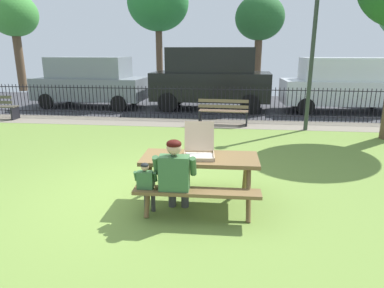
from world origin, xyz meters
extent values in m
cube|color=olive|center=(0.00, 1.27, -0.01)|extent=(28.00, 10.53, 0.02)
cube|color=gray|center=(0.00, 5.83, 0.00)|extent=(28.00, 1.40, 0.01)
cube|color=#38383D|center=(0.00, 9.82, -0.01)|extent=(28.00, 6.58, 0.01)
cube|color=brown|center=(1.02, -0.22, 0.74)|extent=(1.82, 0.80, 0.06)
cube|color=brown|center=(1.03, -0.82, 0.44)|extent=(1.81, 0.32, 0.05)
cube|color=brown|center=(1.01, 0.38, 0.44)|extent=(1.81, 0.32, 0.05)
cylinder|color=brown|center=(0.29, -0.65, 0.35)|extent=(0.08, 0.44, 0.74)
cylinder|color=brown|center=(0.27, 0.18, 0.35)|extent=(0.08, 0.44, 0.74)
cylinder|color=brown|center=(1.77, -0.62, 0.35)|extent=(0.08, 0.44, 0.74)
cylinder|color=brown|center=(1.75, 0.21, 0.35)|extent=(0.08, 0.44, 0.74)
cube|color=tan|center=(1.01, -0.24, 0.78)|extent=(0.51, 0.51, 0.01)
cube|color=silver|center=(1.01, -0.24, 0.78)|extent=(0.47, 0.47, 0.00)
cube|color=tan|center=(1.03, -0.47, 0.80)|extent=(0.47, 0.05, 0.04)
cube|color=tan|center=(0.99, -0.02, 0.80)|extent=(0.47, 0.05, 0.04)
cube|color=tan|center=(0.78, -0.26, 0.80)|extent=(0.05, 0.47, 0.04)
cube|color=tan|center=(1.24, -0.22, 0.80)|extent=(0.05, 0.47, 0.04)
cube|color=tan|center=(0.99, 0.00, 1.05)|extent=(0.48, 0.20, 0.45)
cylinder|color=#3D3D3D|center=(0.61, -0.41, 0.22)|extent=(0.12, 0.12, 0.44)
cylinder|color=#3D3D3D|center=(0.61, -0.62, 0.47)|extent=(0.16, 0.42, 0.15)
cylinder|color=#3D3D3D|center=(0.81, -0.40, 0.22)|extent=(0.12, 0.12, 0.44)
cylinder|color=#3D3D3D|center=(0.81, -0.61, 0.47)|extent=(0.16, 0.42, 0.15)
cube|color=#386638|center=(0.72, -0.83, 0.70)|extent=(0.42, 0.23, 0.52)
cylinder|color=#386638|center=(0.46, -0.78, 0.80)|extent=(0.09, 0.21, 0.31)
cylinder|color=#386638|center=(0.98, -0.77, 0.80)|extent=(0.09, 0.21, 0.31)
sphere|color=tan|center=(0.72, -0.81, 1.08)|extent=(0.21, 0.21, 0.21)
ellipsoid|color=#390C08|center=(0.72, -0.82, 1.13)|extent=(0.21, 0.20, 0.12)
cylinder|color=#373737|center=(0.24, -0.61, 0.22)|extent=(0.06, 0.06, 0.44)
cylinder|color=#373737|center=(0.25, -0.72, 0.46)|extent=(0.09, 0.23, 0.08)
cylinder|color=#373737|center=(0.35, -0.61, 0.22)|extent=(0.06, 0.06, 0.44)
cylinder|color=#373737|center=(0.35, -0.72, 0.46)|extent=(0.09, 0.23, 0.08)
cube|color=#386638|center=(0.30, -0.83, 0.58)|extent=(0.23, 0.12, 0.28)
cylinder|color=#386638|center=(0.16, -0.81, 0.64)|extent=(0.05, 0.11, 0.17)
cylinder|color=#386638|center=(0.44, -0.80, 0.64)|extent=(0.05, 0.11, 0.17)
sphere|color=tan|center=(0.30, -0.82, 0.79)|extent=(0.11, 0.11, 0.11)
ellipsoid|color=black|center=(0.30, -0.83, 0.81)|extent=(0.11, 0.11, 0.06)
cylinder|color=black|center=(0.00, 6.53, 1.05)|extent=(18.38, 0.03, 0.03)
cylinder|color=black|center=(0.00, 6.53, 0.17)|extent=(18.38, 0.03, 0.03)
cylinder|color=black|center=(-7.15, 6.53, 0.57)|extent=(0.02, 0.02, 1.14)
cylinder|color=black|center=(-7.01, 6.53, 0.57)|extent=(0.02, 0.02, 1.14)
cylinder|color=black|center=(-6.87, 6.53, 0.57)|extent=(0.02, 0.02, 1.14)
cylinder|color=black|center=(-6.73, 6.53, 0.57)|extent=(0.02, 0.02, 1.14)
cylinder|color=black|center=(-6.59, 6.53, 0.57)|extent=(0.02, 0.02, 1.14)
cylinder|color=black|center=(-6.45, 6.53, 0.57)|extent=(0.02, 0.02, 1.14)
cylinder|color=black|center=(-6.31, 6.53, 0.57)|extent=(0.02, 0.02, 1.14)
cylinder|color=black|center=(-6.17, 6.53, 0.57)|extent=(0.02, 0.02, 1.14)
cylinder|color=black|center=(-6.03, 6.53, 0.57)|extent=(0.02, 0.02, 1.14)
cylinder|color=black|center=(-5.89, 6.53, 0.57)|extent=(0.02, 0.02, 1.14)
cylinder|color=black|center=(-5.75, 6.53, 0.57)|extent=(0.02, 0.02, 1.14)
cylinder|color=black|center=(-5.61, 6.53, 0.57)|extent=(0.02, 0.02, 1.14)
cylinder|color=black|center=(-5.47, 6.53, 0.57)|extent=(0.02, 0.02, 1.14)
cylinder|color=black|center=(-5.33, 6.53, 0.57)|extent=(0.02, 0.02, 1.14)
cylinder|color=black|center=(-5.19, 6.53, 0.57)|extent=(0.02, 0.02, 1.14)
cylinder|color=black|center=(-5.05, 6.53, 0.57)|extent=(0.02, 0.02, 1.14)
cylinder|color=black|center=(-4.91, 6.53, 0.57)|extent=(0.02, 0.02, 1.14)
cylinder|color=black|center=(-4.77, 6.53, 0.57)|extent=(0.02, 0.02, 1.14)
cylinder|color=black|center=(-4.63, 6.53, 0.57)|extent=(0.02, 0.02, 1.14)
cylinder|color=black|center=(-4.49, 6.53, 0.57)|extent=(0.02, 0.02, 1.14)
cylinder|color=black|center=(-4.35, 6.53, 0.57)|extent=(0.02, 0.02, 1.14)
cylinder|color=black|center=(-4.21, 6.53, 0.57)|extent=(0.02, 0.02, 1.14)
cylinder|color=black|center=(-4.07, 6.53, 0.57)|extent=(0.02, 0.02, 1.14)
cylinder|color=black|center=(-3.93, 6.53, 0.57)|extent=(0.02, 0.02, 1.14)
cylinder|color=black|center=(-3.79, 6.53, 0.57)|extent=(0.02, 0.02, 1.14)
cylinder|color=black|center=(-3.65, 6.53, 0.57)|extent=(0.02, 0.02, 1.14)
cylinder|color=black|center=(-3.51, 6.53, 0.57)|extent=(0.02, 0.02, 1.14)
cylinder|color=black|center=(-3.37, 6.53, 0.57)|extent=(0.02, 0.02, 1.14)
cylinder|color=black|center=(-3.23, 6.53, 0.57)|extent=(0.02, 0.02, 1.14)
cylinder|color=black|center=(-3.09, 6.53, 0.57)|extent=(0.02, 0.02, 1.14)
cylinder|color=black|center=(-2.95, 6.53, 0.57)|extent=(0.02, 0.02, 1.14)
cylinder|color=black|center=(-2.81, 6.53, 0.57)|extent=(0.02, 0.02, 1.14)
cylinder|color=black|center=(-2.67, 6.53, 0.57)|extent=(0.02, 0.02, 1.14)
cylinder|color=black|center=(-2.52, 6.53, 0.57)|extent=(0.02, 0.02, 1.14)
cylinder|color=black|center=(-2.38, 6.53, 0.57)|extent=(0.02, 0.02, 1.14)
cylinder|color=black|center=(-2.24, 6.53, 0.57)|extent=(0.02, 0.02, 1.14)
cylinder|color=black|center=(-2.10, 6.53, 0.57)|extent=(0.02, 0.02, 1.14)
cylinder|color=black|center=(-1.96, 6.53, 0.57)|extent=(0.02, 0.02, 1.14)
cylinder|color=black|center=(-1.82, 6.53, 0.57)|extent=(0.02, 0.02, 1.14)
cylinder|color=black|center=(-1.68, 6.53, 0.57)|extent=(0.02, 0.02, 1.14)
cylinder|color=black|center=(-1.54, 6.53, 0.57)|extent=(0.02, 0.02, 1.14)
cylinder|color=black|center=(-1.40, 6.53, 0.57)|extent=(0.02, 0.02, 1.14)
cylinder|color=black|center=(-1.26, 6.53, 0.57)|extent=(0.02, 0.02, 1.14)
cylinder|color=black|center=(-1.12, 6.53, 0.57)|extent=(0.02, 0.02, 1.14)
cylinder|color=black|center=(-0.98, 6.53, 0.57)|extent=(0.02, 0.02, 1.14)
cylinder|color=black|center=(-0.84, 6.53, 0.57)|extent=(0.02, 0.02, 1.14)
cylinder|color=black|center=(-0.70, 6.53, 0.57)|extent=(0.02, 0.02, 1.14)
cylinder|color=black|center=(-0.56, 6.53, 0.57)|extent=(0.02, 0.02, 1.14)
cylinder|color=black|center=(-0.42, 6.53, 0.57)|extent=(0.02, 0.02, 1.14)
cylinder|color=black|center=(-0.28, 6.53, 0.57)|extent=(0.02, 0.02, 1.14)
cylinder|color=black|center=(-0.14, 6.53, 0.57)|extent=(0.02, 0.02, 1.14)
cylinder|color=black|center=(0.00, 6.53, 0.57)|extent=(0.02, 0.02, 1.14)
cylinder|color=black|center=(0.14, 6.53, 0.57)|extent=(0.02, 0.02, 1.14)
cylinder|color=black|center=(0.28, 6.53, 0.57)|extent=(0.02, 0.02, 1.14)
cylinder|color=black|center=(0.42, 6.53, 0.57)|extent=(0.02, 0.02, 1.14)
cylinder|color=black|center=(0.56, 6.53, 0.57)|extent=(0.02, 0.02, 1.14)
cylinder|color=black|center=(0.70, 6.53, 0.57)|extent=(0.02, 0.02, 1.14)
cylinder|color=black|center=(0.84, 6.53, 0.57)|extent=(0.02, 0.02, 1.14)
cylinder|color=black|center=(0.98, 6.53, 0.57)|extent=(0.02, 0.02, 1.14)
cylinder|color=black|center=(1.12, 6.53, 0.57)|extent=(0.02, 0.02, 1.14)
cylinder|color=black|center=(1.26, 6.53, 0.57)|extent=(0.02, 0.02, 1.14)
cylinder|color=black|center=(1.40, 6.53, 0.57)|extent=(0.02, 0.02, 1.14)
cylinder|color=black|center=(1.54, 6.53, 0.57)|extent=(0.02, 0.02, 1.14)
cylinder|color=black|center=(1.68, 6.53, 0.57)|extent=(0.02, 0.02, 1.14)
cylinder|color=black|center=(1.82, 6.53, 0.57)|extent=(0.02, 0.02, 1.14)
cylinder|color=black|center=(1.96, 6.53, 0.57)|extent=(0.02, 0.02, 1.14)
cylinder|color=black|center=(2.10, 6.53, 0.57)|extent=(0.02, 0.02, 1.14)
cylinder|color=black|center=(2.24, 6.53, 0.57)|extent=(0.02, 0.02, 1.14)
cylinder|color=black|center=(2.38, 6.53, 0.57)|extent=(0.02, 0.02, 1.14)
cylinder|color=black|center=(2.52, 6.53, 0.57)|extent=(0.02, 0.02, 1.14)
cylinder|color=black|center=(2.67, 6.53, 0.57)|extent=(0.02, 0.02, 1.14)
cylinder|color=black|center=(2.81, 6.53, 0.57)|extent=(0.02, 0.02, 1.14)
cylinder|color=black|center=(2.95, 6.53, 0.57)|extent=(0.02, 0.02, 1.14)
cylinder|color=black|center=(3.09, 6.53, 0.57)|extent=(0.02, 0.02, 1.14)
cylinder|color=black|center=(3.23, 6.53, 0.57)|extent=(0.02, 0.02, 1.14)
cylinder|color=black|center=(3.37, 6.53, 0.57)|extent=(0.02, 0.02, 1.14)
cylinder|color=black|center=(3.51, 6.53, 0.57)|extent=(0.02, 0.02, 1.14)
cylinder|color=black|center=(3.65, 6.53, 0.57)|extent=(0.02, 0.02, 1.14)
cylinder|color=black|center=(3.79, 6.53, 0.57)|extent=(0.02, 0.02, 1.14)
cylinder|color=black|center=(3.93, 6.53, 0.57)|extent=(0.02, 0.02, 1.14)
cylinder|color=black|center=(4.07, 6.53, 0.57)|extent=(0.02, 0.02, 1.14)
cylinder|color=black|center=(4.21, 6.53, 0.57)|extent=(0.02, 0.02, 1.14)
cylinder|color=black|center=(4.35, 6.53, 0.57)|extent=(0.02, 0.02, 1.14)
cylinder|color=black|center=(4.49, 6.53, 0.57)|extent=(0.02, 0.02, 1.14)
cylinder|color=black|center=(4.63, 6.53, 0.57)|extent=(0.02, 0.02, 1.14)
cylinder|color=black|center=(4.77, 6.53, 0.57)|extent=(0.02, 0.02, 1.14)
cylinder|color=black|center=(4.91, 6.53, 0.57)|extent=(0.02, 0.02, 1.14)
cylinder|color=black|center=(5.05, 6.53, 0.57)|extent=(0.02, 0.02, 1.14)
cylinder|color=black|center=(5.19, 6.53, 0.57)|extent=(0.02, 0.02, 1.14)
cylinder|color=black|center=(5.33, 6.53, 0.57)|extent=(0.02, 0.02, 1.14)
cylinder|color=black|center=(5.47, 6.53, 0.57)|extent=(0.02, 0.02, 1.14)
cylinder|color=black|center=(5.61, 6.53, 0.57)|extent=(0.02, 0.02, 1.14)
cylinder|color=black|center=(5.75, 6.53, 0.57)|extent=(0.02, 0.02, 1.14)
cylinder|color=black|center=(5.89, 6.53, 0.57)|extent=(0.02, 0.02, 1.14)
cylinder|color=black|center=(6.03, 6.53, 0.57)|extent=(0.02, 0.02, 1.14)
cylinder|color=black|center=(6.17, 6.53, 0.57)|extent=(0.02, 0.02, 1.14)
cylinder|color=black|center=(6.31, 6.53, 0.57)|extent=(0.02, 0.02, 1.14)
cylinder|color=black|center=(6.45, 6.53, 0.57)|extent=(0.02, 0.02, 1.14)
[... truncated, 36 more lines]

